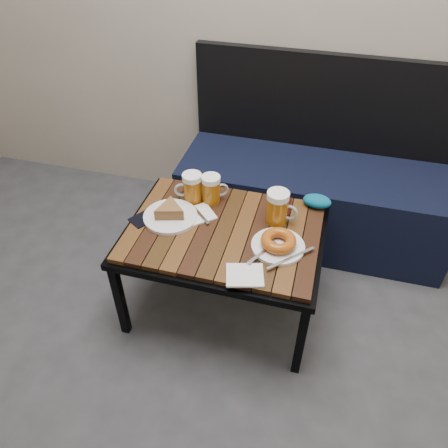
% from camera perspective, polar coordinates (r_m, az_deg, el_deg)
% --- Properties ---
extents(bench, '(1.40, 0.50, 0.95)m').
position_cam_1_polar(bench, '(2.42, 11.56, 3.98)').
color(bench, black).
rests_on(bench, ground).
extents(cafe_table, '(0.84, 0.62, 0.47)m').
position_cam_1_polar(cafe_table, '(1.87, 0.00, -1.68)').
color(cafe_table, black).
rests_on(cafe_table, ground).
extents(beer_mug_left, '(0.13, 0.10, 0.14)m').
position_cam_1_polar(beer_mug_left, '(1.96, -4.22, 4.77)').
color(beer_mug_left, '#9A540C').
rests_on(beer_mug_left, cafe_table).
extents(beer_mug_centre, '(0.13, 0.11, 0.13)m').
position_cam_1_polar(beer_mug_centre, '(1.95, -1.62, 4.59)').
color(beer_mug_centre, '#9A540C').
rests_on(beer_mug_centre, cafe_table).
extents(beer_mug_right, '(0.14, 0.10, 0.15)m').
position_cam_1_polar(beer_mug_right, '(1.85, 7.04, 2.17)').
color(beer_mug_right, '#9A540C').
rests_on(beer_mug_right, cafe_table).
extents(plate_pie, '(0.23, 0.23, 0.07)m').
position_cam_1_polar(plate_pie, '(1.89, -7.05, 1.41)').
color(plate_pie, white).
rests_on(plate_pie, cafe_table).
extents(plate_bagel, '(0.25, 0.25, 0.06)m').
position_cam_1_polar(plate_bagel, '(1.75, 7.10, -2.49)').
color(plate_bagel, white).
rests_on(plate_bagel, cafe_table).
extents(napkin_left, '(0.17, 0.17, 0.01)m').
position_cam_1_polar(napkin_left, '(1.91, -3.29, 1.28)').
color(napkin_left, white).
rests_on(napkin_left, cafe_table).
extents(napkin_right, '(0.16, 0.15, 0.01)m').
position_cam_1_polar(napkin_right, '(1.65, 2.74, -6.69)').
color(napkin_right, white).
rests_on(napkin_right, cafe_table).
extents(passport_navy, '(0.13, 0.14, 0.01)m').
position_cam_1_polar(passport_navy, '(1.92, -10.41, 0.74)').
color(passport_navy, black).
rests_on(passport_navy, cafe_table).
extents(passport_burgundy, '(0.10, 0.14, 0.01)m').
position_cam_1_polar(passport_burgundy, '(1.97, 7.30, 2.41)').
color(passport_burgundy, black).
rests_on(passport_burgundy, cafe_table).
extents(knit_pouch, '(0.13, 0.09, 0.06)m').
position_cam_1_polar(knit_pouch, '(1.99, 12.07, 2.95)').
color(knit_pouch, '#05568C').
rests_on(knit_pouch, cafe_table).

